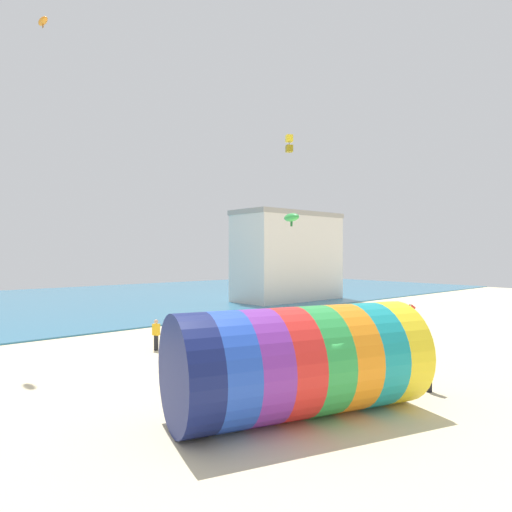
% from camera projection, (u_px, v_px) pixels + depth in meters
% --- Properties ---
extents(ground_plane, '(120.00, 120.00, 0.00)m').
position_uv_depth(ground_plane, '(329.00, 412.00, 14.65)').
color(ground_plane, beige).
extents(sea, '(120.00, 40.00, 0.10)m').
position_uv_depth(sea, '(12.00, 306.00, 43.62)').
color(sea, teal).
rests_on(sea, ground).
extents(giant_inflatable_tube, '(8.68, 5.62, 3.42)m').
position_uv_depth(giant_inflatable_tube, '(299.00, 361.00, 14.26)').
color(giant_inflatable_tube, navy).
rests_on(giant_inflatable_tube, ground).
extents(kite_handler, '(0.25, 0.38, 1.68)m').
position_uv_depth(kite_handler, '(429.00, 369.00, 16.73)').
color(kite_handler, black).
rests_on(kite_handler, ground).
extents(kite_orange_parafoil, '(0.47, 1.05, 0.58)m').
position_uv_depth(kite_orange_parafoil, '(43.00, 21.00, 24.42)').
color(kite_orange_parafoil, orange).
extents(kite_yellow_box, '(0.51, 0.51, 1.06)m').
position_uv_depth(kite_yellow_box, '(289.00, 144.00, 26.67)').
color(kite_yellow_box, yellow).
extents(kite_green_parafoil, '(0.90, 1.51, 0.71)m').
position_uv_depth(kite_green_parafoil, '(291.00, 217.00, 25.05)').
color(kite_green_parafoil, green).
extents(bystander_near_water, '(0.42, 0.36, 1.70)m').
position_uv_depth(bystander_near_water, '(298.00, 320.00, 28.72)').
color(bystander_near_water, black).
rests_on(bystander_near_water, ground).
extents(bystander_mid_beach, '(0.35, 0.42, 1.62)m').
position_uv_depth(bystander_mid_beach, '(156.00, 335.00, 23.87)').
color(bystander_mid_beach, black).
rests_on(bystander_mid_beach, ground).
extents(promenade_building, '(12.14, 5.47, 9.47)m').
position_uv_depth(promenade_building, '(288.00, 256.00, 48.69)').
color(promenade_building, silver).
rests_on(promenade_building, ground).
extents(beach_flag, '(0.47, 0.36, 2.85)m').
position_uv_depth(beach_flag, '(413.00, 311.00, 20.13)').
color(beach_flag, silver).
rests_on(beach_flag, ground).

